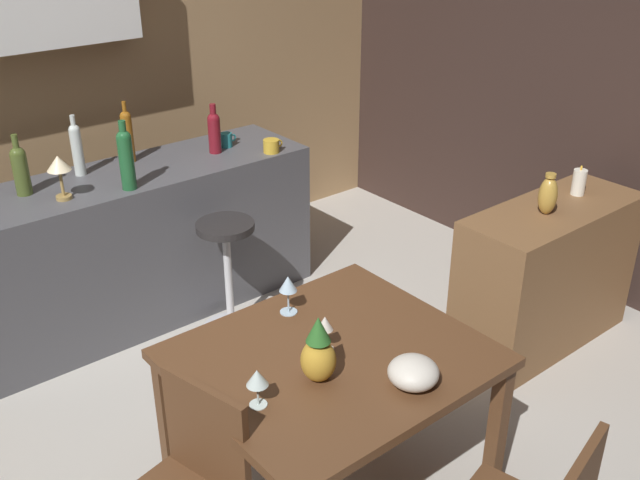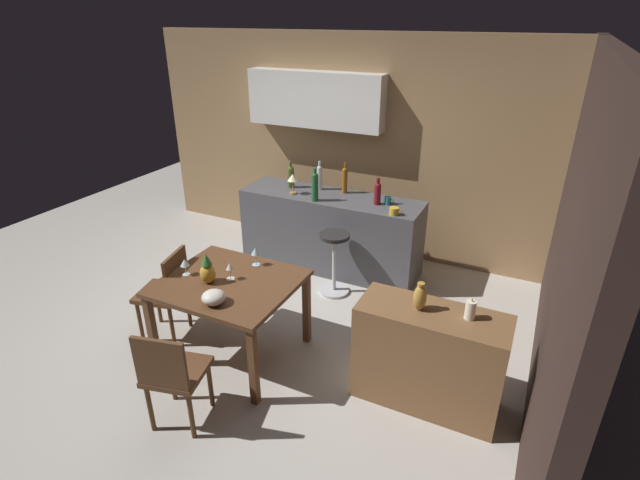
{
  "view_description": "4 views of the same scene",
  "coord_description": "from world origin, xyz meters",
  "px_view_note": "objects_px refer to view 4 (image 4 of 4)",
  "views": [
    {
      "loc": [
        -2.3,
        0.54,
        2.17
      ],
      "look_at": [
        0.18,
        0.59,
        1.0
      ],
      "focal_mm": 35.13,
      "sensor_mm": 36.0,
      "label": 1
    },
    {
      "loc": [
        -2.3,
        -2.23,
        2.24
      ],
      "look_at": [
        0.16,
        0.57,
        1.01
      ],
      "focal_mm": 30.08,
      "sensor_mm": 36.0,
      "label": 2
    },
    {
      "loc": [
        -1.31,
        -2.5,
        2.58
      ],
      "look_at": [
        0.31,
        0.67,
        0.97
      ],
      "focal_mm": 29.86,
      "sensor_mm": 36.0,
      "label": 3
    },
    {
      "loc": [
        0.79,
        -2.55,
        1.57
      ],
      "look_at": [
        0.08,
        0.55,
        0.96
      ],
      "focal_mm": 36.67,
      "sensor_mm": 36.0,
      "label": 4
    }
  ],
  "objects_px": {
    "chair_near_window": "(82,437)",
    "cup_cream": "(406,247)",
    "pineapple_centerpiece": "(210,362)",
    "counter_lamp": "(205,224)",
    "wine_bottle_green": "(366,241)",
    "dining_table": "(233,405)",
    "bar_stool": "(359,371)",
    "wine_glass_right": "(206,326)",
    "wine_glass_left": "(253,393)",
    "wine_bottle_olive": "(325,230)",
    "fruit_bowl": "(138,380)",
    "cup_teal": "(391,251)",
    "wine_bottle_amber": "(346,233)",
    "cup_red": "(187,251)",
    "cup_mustard": "(354,256)",
    "wine_bottle_ruby": "(421,235)"
  },
  "relations": [
    {
      "from": "fruit_bowl",
      "to": "wine_bottle_olive",
      "type": "bearing_deg",
      "value": 86.21
    },
    {
      "from": "bar_stool",
      "to": "wine_bottle_amber",
      "type": "bearing_deg",
      "value": 108.27
    },
    {
      "from": "cup_cream",
      "to": "cup_teal",
      "type": "xyz_separation_m",
      "value": [
        -0.08,
        -0.16,
        -0.0
      ]
    },
    {
      "from": "fruit_bowl",
      "to": "wine_bottle_amber",
      "type": "relative_size",
      "value": 0.71
    },
    {
      "from": "cup_mustard",
      "to": "cup_teal",
      "type": "distance_m",
      "value": 0.31
    },
    {
      "from": "dining_table",
      "to": "cup_teal",
      "type": "relative_size",
      "value": 11.08
    },
    {
      "from": "wine_bottle_olive",
      "to": "bar_stool",
      "type": "bearing_deg",
      "value": -62.79
    },
    {
      "from": "dining_table",
      "to": "cup_cream",
      "type": "relative_size",
      "value": 10.86
    },
    {
      "from": "counter_lamp",
      "to": "wine_bottle_green",
      "type": "bearing_deg",
      "value": -10.31
    },
    {
      "from": "pineapple_centerpiece",
      "to": "dining_table",
      "type": "bearing_deg",
      "value": 70.78
    },
    {
      "from": "fruit_bowl",
      "to": "cup_mustard",
      "type": "bearing_deg",
      "value": 77.8
    },
    {
      "from": "pineapple_centerpiece",
      "to": "wine_bottle_amber",
      "type": "xyz_separation_m",
      "value": [
        0.09,
        2.03,
        0.2
      ]
    },
    {
      "from": "counter_lamp",
      "to": "pineapple_centerpiece",
      "type": "bearing_deg",
      "value": -66.84
    },
    {
      "from": "fruit_bowl",
      "to": "wine_bottle_olive",
      "type": "height_order",
      "value": "wine_bottle_olive"
    },
    {
      "from": "fruit_bowl",
      "to": "dining_table",
      "type": "bearing_deg",
      "value": 40.61
    },
    {
      "from": "bar_stool",
      "to": "counter_lamp",
      "type": "relative_size",
      "value": 2.82
    },
    {
      "from": "wine_glass_left",
      "to": "wine_bottle_amber",
      "type": "xyz_separation_m",
      "value": [
        -0.14,
        2.26,
        0.2
      ]
    },
    {
      "from": "chair_near_window",
      "to": "pineapple_centerpiece",
      "type": "relative_size",
      "value": 3.31
    },
    {
      "from": "bar_stool",
      "to": "cup_cream",
      "type": "relative_size",
      "value": 5.03
    },
    {
      "from": "cup_teal",
      "to": "wine_bottle_olive",
      "type": "bearing_deg",
      "value": 166.17
    },
    {
      "from": "dining_table",
      "to": "wine_glass_left",
      "type": "xyz_separation_m",
      "value": [
        0.19,
        -0.34,
        0.19
      ]
    },
    {
      "from": "pineapple_centerpiece",
      "to": "counter_lamp",
      "type": "xyz_separation_m",
      "value": [
        -0.88,
        2.06,
        0.22
      ]
    },
    {
      "from": "wine_glass_right",
      "to": "pineapple_centerpiece",
      "type": "relative_size",
      "value": 0.61
    },
    {
      "from": "chair_near_window",
      "to": "cup_cream",
      "type": "bearing_deg",
      "value": 64.11
    },
    {
      "from": "wine_bottle_green",
      "to": "bar_stool",
      "type": "bearing_deg",
      "value": -84.99
    },
    {
      "from": "wine_glass_right",
      "to": "cup_cream",
      "type": "relative_size",
      "value": 1.24
    },
    {
      "from": "bar_stool",
      "to": "wine_bottle_green",
      "type": "distance_m",
      "value": 0.79
    },
    {
      "from": "wine_glass_left",
      "to": "cup_mustard",
      "type": "height_order",
      "value": "cup_mustard"
    },
    {
      "from": "pineapple_centerpiece",
      "to": "cup_teal",
      "type": "distance_m",
      "value": 2.06
    },
    {
      "from": "wine_bottle_amber",
      "to": "counter_lamp",
      "type": "xyz_separation_m",
      "value": [
        -0.97,
        0.03,
        0.03
      ]
    },
    {
      "from": "fruit_bowl",
      "to": "cup_red",
      "type": "distance_m",
      "value": 1.99
    },
    {
      "from": "chair_near_window",
      "to": "wine_bottle_ruby",
      "type": "relative_size",
      "value": 2.27
    },
    {
      "from": "chair_near_window",
      "to": "dining_table",
      "type": "bearing_deg",
      "value": 3.28
    },
    {
      "from": "cup_teal",
      "to": "dining_table",
      "type": "bearing_deg",
      "value": -100.03
    },
    {
      "from": "wine_glass_right",
      "to": "wine_bottle_amber",
      "type": "bearing_deg",
      "value": 80.41
    },
    {
      "from": "fruit_bowl",
      "to": "cup_mustard",
      "type": "xyz_separation_m",
      "value": [
        0.41,
        1.88,
        0.14
      ]
    },
    {
      "from": "wine_bottle_amber",
      "to": "wine_glass_left",
      "type": "bearing_deg",
      "value": -86.41
    },
    {
      "from": "cup_teal",
      "to": "counter_lamp",
      "type": "bearing_deg",
      "value": 178.32
    },
    {
      "from": "chair_near_window",
      "to": "fruit_bowl",
      "type": "distance_m",
      "value": 0.51
    },
    {
      "from": "wine_bottle_green",
      "to": "cup_teal",
      "type": "relative_size",
      "value": 2.29
    },
    {
      "from": "dining_table",
      "to": "wine_glass_right",
      "type": "relative_size",
      "value": 8.75
    },
    {
      "from": "bar_stool",
      "to": "counter_lamp",
      "type": "distance_m",
      "value": 1.5
    },
    {
      "from": "wine_glass_left",
      "to": "wine_bottle_green",
      "type": "bearing_deg",
      "value": 89.64
    },
    {
      "from": "wine_glass_left",
      "to": "wine_bottle_green",
      "type": "relative_size",
      "value": 0.51
    },
    {
      "from": "wine_glass_right",
      "to": "cup_teal",
      "type": "distance_m",
      "value": 1.71
    },
    {
      "from": "wine_glass_left",
      "to": "counter_lamp",
      "type": "distance_m",
      "value": 2.55
    },
    {
      "from": "wine_bottle_olive",
      "to": "cup_mustard",
      "type": "relative_size",
      "value": 2.57
    },
    {
      "from": "wine_bottle_olive",
      "to": "cup_red",
      "type": "height_order",
      "value": "wine_bottle_olive"
    },
    {
      "from": "bar_stool",
      "to": "cup_teal",
      "type": "xyz_separation_m",
      "value": [
        0.1,
        0.57,
        0.6
      ]
    },
    {
      "from": "wine_glass_right",
      "to": "wine_bottle_ruby",
      "type": "relative_size",
      "value": 0.42
    }
  ]
}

